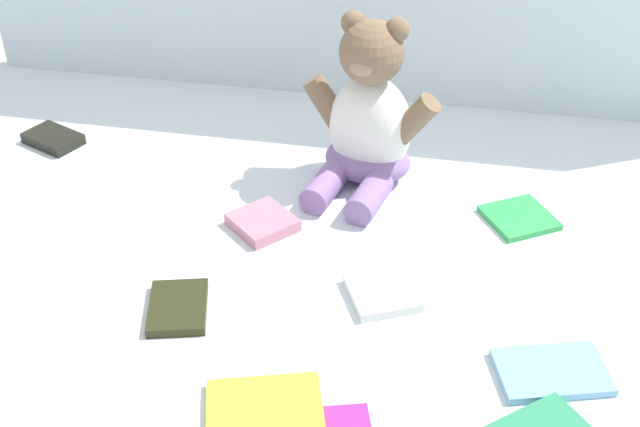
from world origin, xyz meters
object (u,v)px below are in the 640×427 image
at_px(book_case_7, 382,293).
at_px(book_case_3, 178,307).
at_px(teddy_bear, 368,122).
at_px(book_case_4, 263,222).
at_px(book_case_6, 519,218).
at_px(book_case_0, 53,139).
at_px(book_case_1, 552,372).
at_px(book_case_8, 264,406).

bearing_deg(book_case_7, book_case_3, 81.41).
distance_m(teddy_bear, book_case_7, 0.33).
bearing_deg(book_case_7, book_case_4, 31.96).
xyz_separation_m(book_case_6, book_case_7, (-0.19, -0.23, 0.00)).
bearing_deg(book_case_0, book_case_3, -113.06).
bearing_deg(book_case_0, book_case_4, -89.07).
height_order(book_case_0, book_case_6, book_case_0).
xyz_separation_m(book_case_1, book_case_4, (-0.44, 0.24, 0.00)).
distance_m(book_case_6, book_case_8, 0.55).
bearing_deg(book_case_1, book_case_8, -87.06).
xyz_separation_m(book_case_4, book_case_7, (0.21, -0.13, -0.00)).
bearing_deg(book_case_6, book_case_0, -38.14).
xyz_separation_m(teddy_bear, book_case_4, (-0.14, -0.18, -0.10)).
relative_size(book_case_1, book_case_7, 1.47).
bearing_deg(teddy_bear, book_case_6, -5.04).
height_order(book_case_1, book_case_7, book_case_7).
bearing_deg(book_case_3, book_case_7, -177.87).
relative_size(book_case_1, book_case_6, 1.39).
distance_m(book_case_7, book_case_8, 0.26).
xyz_separation_m(book_case_6, book_case_8, (-0.30, -0.46, 0.00)).
height_order(book_case_6, book_case_8, book_case_8).
bearing_deg(book_case_8, book_case_1, -86.92).
bearing_deg(teddy_bear, book_case_3, -104.96).
xyz_separation_m(book_case_7, book_case_8, (-0.11, -0.23, -0.00)).
xyz_separation_m(book_case_1, book_case_3, (-0.50, 0.02, 0.00)).
height_order(teddy_bear, book_case_1, teddy_bear).
bearing_deg(book_case_4, book_case_3, -155.38).
xyz_separation_m(book_case_3, book_case_6, (0.47, 0.31, -0.00)).
xyz_separation_m(teddy_bear, book_case_0, (-0.59, 0.00, -0.10)).
height_order(book_case_0, book_case_3, book_case_0).
relative_size(book_case_4, book_case_7, 0.97).
distance_m(book_case_1, book_case_6, 0.34).
bearing_deg(teddy_bear, book_case_1, -42.13).
height_order(book_case_4, book_case_7, book_case_4).
distance_m(book_case_1, book_case_8, 0.37).
distance_m(teddy_bear, book_case_0, 0.59).
bearing_deg(book_case_3, book_case_0, -61.54).
xyz_separation_m(book_case_3, book_case_7, (0.27, 0.08, 0.00)).
xyz_separation_m(book_case_1, book_case_7, (-0.23, 0.11, 0.00)).
bearing_deg(book_case_8, book_case_3, 30.26).
bearing_deg(teddy_bear, book_case_4, -115.28).
xyz_separation_m(book_case_1, book_case_8, (-0.34, -0.12, 0.00)).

